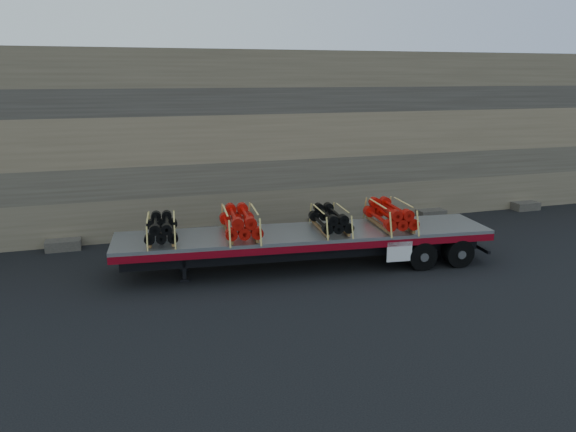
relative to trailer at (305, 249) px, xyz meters
name	(u,v)px	position (x,y,z in m)	size (l,w,h in m)	color
ground	(320,268)	(0.41, -0.29, -0.60)	(120.00, 120.00, 0.00)	black
rock_wall	(265,139)	(0.41, 6.21, 2.90)	(44.00, 3.00, 7.00)	#7A6B54
trailer	(305,249)	(0.00, 0.00, 0.00)	(11.99, 2.31, 1.20)	#ADAFB4
bundle_front	(161,229)	(-4.46, 0.49, 0.94)	(0.95, 1.90, 0.68)	black
bundle_midfront	(240,223)	(-2.08, 0.23, 0.99)	(1.11, 2.21, 0.78)	red
bundle_midrear	(330,220)	(0.82, -0.09, 0.94)	(0.97, 1.94, 0.69)	black
bundle_rear	(390,215)	(2.85, -0.31, 0.99)	(1.09, 2.19, 0.78)	red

